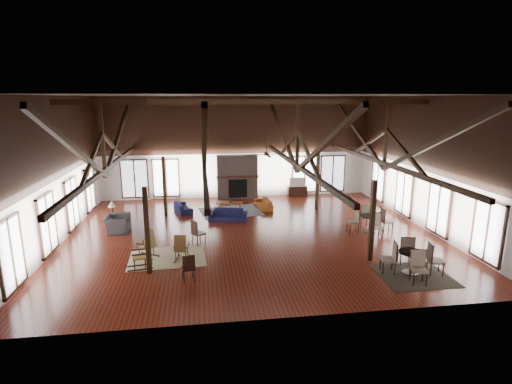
{
  "coord_description": "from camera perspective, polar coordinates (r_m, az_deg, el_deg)",
  "views": [
    {
      "loc": [
        -2.12,
        -16.69,
        5.91
      ],
      "look_at": [
        0.34,
        1.0,
        1.68
      ],
      "focal_mm": 28.0,
      "sensor_mm": 36.0,
      "label": 1
    }
  ],
  "objects": [
    {
      "name": "sofa_orange",
      "position": [
        21.89,
        1.09,
        -1.68
      ],
      "size": [
        1.75,
        0.82,
        0.49
      ],
      "primitive_type": "imported",
      "rotation": [
        0.0,
        0.0,
        -1.47
      ],
      "color": "#984F1D",
      "rests_on": "floor"
    },
    {
      "name": "fireplace",
      "position": [
        23.91,
        -2.69,
        2.16
      ],
      "size": [
        2.5,
        0.69,
        2.6
      ],
      "color": "#6C5B52",
      "rests_on": "floor"
    },
    {
      "name": "coffee_table",
      "position": [
        21.22,
        -3.8,
        -1.64
      ],
      "size": [
        1.45,
        1.03,
        0.5
      ],
      "rotation": [
        0.0,
        0.0,
        -0.31
      ],
      "color": "brown",
      "rests_on": "floor"
    },
    {
      "name": "tv_console",
      "position": [
        24.81,
        5.93,
        0.15
      ],
      "size": [
        1.17,
        0.44,
        0.58
      ],
      "primitive_type": "cube",
      "color": "black",
      "rests_on": "floor"
    },
    {
      "name": "wall_back",
      "position": [
        23.96,
        -2.81,
        6.32
      ],
      "size": [
        16.0,
        0.02,
        6.0
      ],
      "primitive_type": "cube",
      "color": "white",
      "rests_on": "floor"
    },
    {
      "name": "wall_front",
      "position": [
        10.34,
        4.24,
        -3.08
      ],
      "size": [
        16.0,
        0.02,
        6.0
      ],
      "primitive_type": "cube",
      "color": "white",
      "rests_on": "floor"
    },
    {
      "name": "sofa_navy_front",
      "position": [
        19.8,
        -4.02,
        -3.25
      ],
      "size": [
        2.0,
        1.09,
        0.55
      ],
      "primitive_type": "imported",
      "rotation": [
        0.0,
        0.0,
        -0.2
      ],
      "color": "#16153C",
      "rests_on": "floor"
    },
    {
      "name": "cup_far",
      "position": [
        18.54,
        16.23,
        -3.16
      ],
      "size": [
        0.13,
        0.13,
        0.09
      ],
      "primitive_type": "imported",
      "rotation": [
        0.0,
        0.0,
        -0.11
      ],
      "color": "#B2B2B2",
      "rests_on": "cafe_table_far"
    },
    {
      "name": "rocking_chair_a",
      "position": [
        15.71,
        -15.14,
        -7.26
      ],
      "size": [
        0.96,
        0.83,
        1.1
      ],
      "rotation": [
        0.0,
        0.0,
        1.01
      ],
      "color": "olive",
      "rests_on": "floor"
    },
    {
      "name": "ceiling_fan",
      "position": [
        16.06,
        1.54,
        5.52
      ],
      "size": [
        1.6,
        1.6,
        0.75
      ],
      "color": "black",
      "rests_on": "roof_truss"
    },
    {
      "name": "post_grid",
      "position": [
        17.39,
        -0.67,
        -1.3
      ],
      "size": [
        8.16,
        7.16,
        3.05
      ],
      "color": "black",
      "rests_on": "floor"
    },
    {
      "name": "wall_right",
      "position": [
        19.74,
        23.08,
        3.77
      ],
      "size": [
        0.02,
        14.0,
        6.0
      ],
      "primitive_type": "cube",
      "color": "white",
      "rests_on": "floor"
    },
    {
      "name": "side_chair_a",
      "position": [
        16.51,
        -8.5,
        -5.5
      ],
      "size": [
        0.63,
        0.63,
        1.08
      ],
      "rotation": [
        0.0,
        0.0,
        -0.98
      ],
      "color": "black",
      "rests_on": "floor"
    },
    {
      "name": "roof_truss",
      "position": [
        16.93,
        -0.69,
        6.93
      ],
      "size": [
        15.6,
        14.07,
        3.14
      ],
      "color": "black",
      "rests_on": "wall_back"
    },
    {
      "name": "ceiling",
      "position": [
        16.83,
        -0.71,
        13.62
      ],
      "size": [
        16.0,
        14.0,
        0.02
      ],
      "primitive_type": "cube",
      "color": "black",
      "rests_on": "wall_back"
    },
    {
      "name": "rocking_chair_c",
      "position": [
        14.83,
        -15.92,
        -8.5
      ],
      "size": [
        0.94,
        0.6,
        1.13
      ],
      "rotation": [
        0.0,
        0.0,
        1.74
      ],
      "color": "olive",
      "rests_on": "floor"
    },
    {
      "name": "cup_near",
      "position": [
        14.65,
        21.37,
        -7.9
      ],
      "size": [
        0.15,
        0.15,
        0.09
      ],
      "primitive_type": "imported",
      "rotation": [
        0.0,
        0.0,
        -0.42
      ],
      "color": "#B2B2B2",
      "rests_on": "cafe_table_near"
    },
    {
      "name": "side_table_lamp",
      "position": [
        19.82,
        -19.77,
        -3.41
      ],
      "size": [
        0.49,
        0.49,
        1.26
      ],
      "color": "black",
      "rests_on": "floor"
    },
    {
      "name": "side_chair_b",
      "position": [
        13.43,
        -9.62,
        -10.37
      ],
      "size": [
        0.48,
        0.48,
        0.96
      ],
      "rotation": [
        0.0,
        0.0,
        0.2
      ],
      "color": "black",
      "rests_on": "floor"
    },
    {
      "name": "rug_tan",
      "position": [
        15.72,
        -12.52,
        -9.08
      ],
      "size": [
        2.93,
        2.35,
        0.01
      ],
      "primitive_type": "cube",
      "rotation": [
        0.0,
        0.0,
        0.05
      ],
      "color": "#CABA8C",
      "rests_on": "floor"
    },
    {
      "name": "floor",
      "position": [
        17.84,
        -0.65,
        -6.04
      ],
      "size": [
        16.0,
        16.0,
        0.0
      ],
      "primitive_type": "plane",
      "color": "maroon",
      "rests_on": "ground"
    },
    {
      "name": "wall_left",
      "position": [
        17.94,
        -26.97,
        2.52
      ],
      "size": [
        0.02,
        14.0,
        6.0
      ],
      "primitive_type": "cube",
      "color": "white",
      "rests_on": "floor"
    },
    {
      "name": "rug_navy",
      "position": [
        21.28,
        -3.62,
        -2.82
      ],
      "size": [
        3.46,
        2.82,
        0.01
      ],
      "primitive_type": "cube",
      "rotation": [
        0.0,
        0.0,
        0.17
      ],
      "color": "#192148",
      "rests_on": "floor"
    },
    {
      "name": "television",
      "position": [
        24.68,
        5.95,
        1.46
      ],
      "size": [
        1.0,
        0.18,
        0.57
      ],
      "primitive_type": "imported",
      "rotation": [
        0.0,
        0.0,
        -0.05
      ],
      "color": "#B2B2B2",
      "rests_on": "tv_console"
    },
    {
      "name": "cafe_table_far",
      "position": [
        18.66,
        15.99,
        -3.95
      ],
      "size": [
        2.08,
        2.08,
        1.08
      ],
      "rotation": [
        0.0,
        0.0,
        -0.06
      ],
      "color": "black",
      "rests_on": "floor"
    },
    {
      "name": "sofa_navy_left",
      "position": [
        21.54,
        -10.37,
        -2.16
      ],
      "size": [
        1.79,
        1.09,
        0.49
      ],
      "primitive_type": "imported",
      "rotation": [
        0.0,
        0.0,
        1.85
      ],
      "color": "#131335",
      "rests_on": "floor"
    },
    {
      "name": "rug_dark",
      "position": [
        14.91,
        21.61,
        -11.01
      ],
      "size": [
        2.38,
        2.16,
        0.01
      ],
      "primitive_type": "cube",
      "rotation": [
        0.0,
        0.0,
        -0.01
      ],
      "color": "black",
      "rests_on": "floor"
    },
    {
      "name": "vase",
      "position": [
        21.21,
        -3.63,
        -1.23
      ],
      "size": [
        0.2,
        0.2,
        0.19
      ],
      "primitive_type": "imported",
      "rotation": [
        0.0,
        0.0,
        0.14
      ],
      "color": "#B2B2B2",
      "rests_on": "coffee_table"
    },
    {
      "name": "cafe_table_near",
      "position": [
        14.84,
        21.39,
        -8.83
      ],
      "size": [
        2.15,
        2.15,
        1.1
      ],
      "rotation": [
        0.0,
        0.0,
        -0.22
      ],
      "color": "black",
      "rests_on": "floor"
    },
    {
      "name": "rocking_chair_b",
      "position": [
        15.17,
        -10.67,
        -7.9
      ],
      "size": [
        0.58,
        0.86,
        1.02
      ],
      "rotation": [
        0.0,
        0.0,
        -0.21
      ],
      "color": "olive",
      "rests_on": "floor"
    },
    {
      "name": "armchair",
      "position": [
        19.07,
        -19.17,
        -4.31
      ],
      "size": [
        1.17,
        1.03,
        0.76
      ],
      "primitive_type": "imported",
      "rotation": [
        0.0,
        0.0,
        1.58
      ],
      "color": "#2C2C2E",
      "rests_on": "floor"
    }
  ]
}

